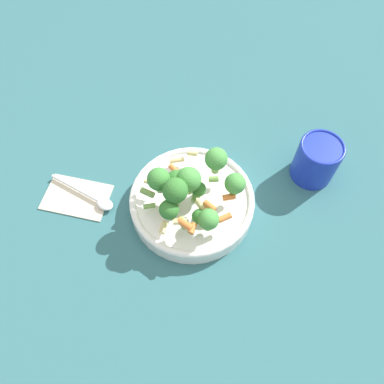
{
  "coord_description": "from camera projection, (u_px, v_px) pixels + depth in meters",
  "views": [
    {
      "loc": [
        0.29,
        -0.21,
        0.68
      ],
      "look_at": [
        0.0,
        0.0,
        0.06
      ],
      "focal_mm": 35.0,
      "sensor_mm": 36.0,
      "label": 1
    }
  ],
  "objects": [
    {
      "name": "ground_plane",
      "position": [
        192.0,
        207.0,
        0.77
      ],
      "size": [
        3.0,
        3.0,
        0.0
      ],
      "primitive_type": "plane",
      "color": "#2D6066"
    },
    {
      "name": "bowl",
      "position": [
        192.0,
        201.0,
        0.75
      ],
      "size": [
        0.25,
        0.25,
        0.04
      ],
      "color": "white",
      "rests_on": "ground_plane"
    },
    {
      "name": "pasta_salad",
      "position": [
        190.0,
        188.0,
        0.67
      ],
      "size": [
        0.19,
        0.18,
        0.1
      ],
      "color": "#8CB766",
      "rests_on": "bowl"
    },
    {
      "name": "cup",
      "position": [
        317.0,
        160.0,
        0.77
      ],
      "size": [
        0.09,
        0.09,
        0.1
      ],
      "color": "#192DAD",
      "rests_on": "ground_plane"
    },
    {
      "name": "napkin",
      "position": [
        77.0,
        197.0,
        0.78
      ],
      "size": [
        0.16,
        0.15,
        0.01
      ],
      "color": "beige",
      "rests_on": "ground_plane"
    },
    {
      "name": "spoon",
      "position": [
        93.0,
        198.0,
        0.77
      ],
      "size": [
        0.15,
        0.08,
        0.01
      ],
      "rotation": [
        0.0,
        0.0,
        6.71
      ],
      "color": "silver",
      "rests_on": "napkin"
    }
  ]
}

